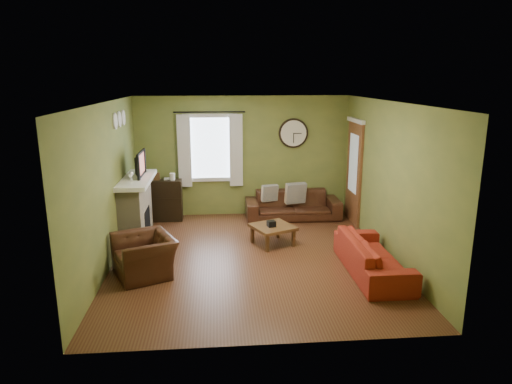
{
  "coord_description": "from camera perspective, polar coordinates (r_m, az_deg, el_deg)",
  "views": [
    {
      "loc": [
        -0.56,
        -7.21,
        2.98
      ],
      "look_at": [
        0.1,
        0.4,
        1.05
      ],
      "focal_mm": 32.0,
      "sensor_mm": 36.0,
      "label": 1
    }
  ],
  "objects": [
    {
      "name": "tv",
      "position": [
        8.79,
        -14.64,
        3.06
      ],
      "size": [
        0.08,
        0.6,
        0.35
      ],
      "primitive_type": "imported",
      "rotation": [
        0.0,
        0.0,
        1.57
      ],
      "color": "black",
      "rests_on": "mantel"
    },
    {
      "name": "wall_left",
      "position": [
        7.61,
        -18.05,
        0.71
      ],
      "size": [
        0.0,
        5.2,
        2.6
      ],
      "primitive_type": "cube",
      "color": "olive",
      "rests_on": "ground"
    },
    {
      "name": "ceiling",
      "position": [
        7.24,
        -0.53,
        11.17
      ],
      "size": [
        4.6,
        5.2,
        0.0
      ],
      "primitive_type": "cube",
      "color": "white",
      "rests_on": "ground"
    },
    {
      "name": "wine_glass_b",
      "position": [
        8.24,
        -15.27,
        1.75
      ],
      "size": [
        0.07,
        0.07,
        0.2
      ],
      "primitive_type": null,
      "color": "white",
      "rests_on": "mantel"
    },
    {
      "name": "wall_right",
      "position": [
        7.94,
        16.3,
        1.38
      ],
      "size": [
        0.0,
        5.2,
        2.6
      ],
      "primitive_type": "cube",
      "color": "olive",
      "rests_on": "ground"
    },
    {
      "name": "firebox",
      "position": [
        8.88,
        -13.48,
        -3.79
      ],
      "size": [
        0.04,
        0.6,
        0.55
      ],
      "primitive_type": "cube",
      "color": "black",
      "rests_on": "fireplace"
    },
    {
      "name": "mantel",
      "position": [
        8.69,
        -14.84,
        1.48
      ],
      "size": [
        0.58,
        1.6,
        0.08
      ],
      "primitive_type": "cube",
      "color": "white",
      "rests_on": "fireplace"
    },
    {
      "name": "wall_back",
      "position": [
        9.97,
        -1.66,
        4.47
      ],
      "size": [
        4.6,
        0.0,
        2.6
      ],
      "primitive_type": "cube",
      "color": "olive",
      "rests_on": "ground"
    },
    {
      "name": "wall_front",
      "position": [
        4.94,
        1.84,
        -5.71
      ],
      "size": [
        4.6,
        0.0,
        2.6
      ],
      "primitive_type": "cube",
      "color": "olive",
      "rests_on": "ground"
    },
    {
      "name": "pillow_right",
      "position": [
        9.86,
        4.97,
        -0.15
      ],
      "size": [
        0.47,
        0.23,
        0.45
      ],
      "primitive_type": "cube",
      "rotation": [
        0.0,
        0.0,
        0.22
      ],
      "color": "gray",
      "rests_on": "sofa_brown"
    },
    {
      "name": "armchair",
      "position": [
        7.3,
        -13.77,
        -7.73
      ],
      "size": [
        1.15,
        1.21,
        0.62
      ],
      "primitive_type": "imported",
      "rotation": [
        0.0,
        0.0,
        -1.15
      ],
      "color": "#391D12",
      "rests_on": "floor"
    },
    {
      "name": "curtain_rod",
      "position": [
        9.72,
        -5.85,
        9.91
      ],
      "size": [
        0.03,
        0.03,
        1.5
      ],
      "primitive_type": "cylinder",
      "color": "black",
      "rests_on": "wall_back"
    },
    {
      "name": "curtain_left",
      "position": [
        9.84,
        -8.95,
        5.05
      ],
      "size": [
        0.28,
        0.04,
        1.55
      ],
      "primitive_type": "cube",
      "color": "silver",
      "rests_on": "wall_back"
    },
    {
      "name": "medallion_right",
      "position": [
        8.91,
        -16.27,
        8.92
      ],
      "size": [
        0.28,
        0.28,
        0.03
      ],
      "primitive_type": "cylinder",
      "color": "white",
      "rests_on": "wall_left"
    },
    {
      "name": "wine_glass_a",
      "position": [
        8.12,
        -15.42,
        1.52
      ],
      "size": [
        0.06,
        0.06,
        0.18
      ],
      "primitive_type": null,
      "color": "white",
      "rests_on": "mantel"
    },
    {
      "name": "wall_clock",
      "position": [
        9.97,
        4.71,
        7.33
      ],
      "size": [
        0.64,
        0.06,
        0.64
      ],
      "primitive_type": null,
      "color": "white",
      "rests_on": "wall_back"
    },
    {
      "name": "door",
      "position": [
        9.69,
        12.15,
        2.36
      ],
      "size": [
        0.05,
        0.9,
        2.1
      ],
      "primitive_type": "cube",
      "color": "brown",
      "rests_on": "floor"
    },
    {
      "name": "curtain_right",
      "position": [
        9.82,
        -2.51,
        5.2
      ],
      "size": [
        0.28,
        0.04,
        1.55
      ],
      "primitive_type": "cube",
      "color": "silver",
      "rests_on": "wall_back"
    },
    {
      "name": "floor",
      "position": [
        7.82,
        -0.48,
        -8.22
      ],
      "size": [
        4.6,
        5.2,
        0.0
      ],
      "primitive_type": "cube",
      "color": "#522E1B",
      "rests_on": "ground"
    },
    {
      "name": "pillow_left",
      "position": [
        9.84,
        1.72,
        -0.13
      ],
      "size": [
        0.37,
        0.2,
        0.36
      ],
      "primitive_type": "cube",
      "rotation": [
        0.0,
        0.0,
        0.28
      ],
      "color": "gray",
      "rests_on": "sofa_brown"
    },
    {
      "name": "tissue_box",
      "position": [
        8.23,
        1.92,
        -4.09
      ],
      "size": [
        0.17,
        0.17,
        0.11
      ],
      "primitive_type": "cube",
      "rotation": [
        0.0,
        0.0,
        0.25
      ],
      "color": "black",
      "rests_on": "coffee_table"
    },
    {
      "name": "sofa_red",
      "position": [
        7.38,
        14.38,
        -7.76
      ],
      "size": [
        0.75,
        1.91,
        0.56
      ],
      "primitive_type": "imported",
      "rotation": [
        0.0,
        0.0,
        1.57
      ],
      "color": "maroon",
      "rests_on": "floor"
    },
    {
      "name": "book",
      "position": [
        9.82,
        -11.46,
        2.02
      ],
      "size": [
        0.18,
        0.23,
        0.02
      ],
      "primitive_type": "imported",
      "rotation": [
        0.0,
        0.0,
        0.1
      ],
      "color": "brown",
      "rests_on": "bookshelf"
    },
    {
      "name": "sofa_brown",
      "position": [
        9.9,
        4.61,
        -1.62
      ],
      "size": [
        2.02,
        0.79,
        0.59
      ],
      "primitive_type": "imported",
      "color": "#391D12",
      "rests_on": "floor"
    },
    {
      "name": "window_pane",
      "position": [
        9.9,
        -5.73,
        5.51
      ],
      "size": [
        1.0,
        0.02,
        1.3
      ],
      "primitive_type": null,
      "color": "silver",
      "rests_on": "wall_back"
    },
    {
      "name": "tv_screen",
      "position": [
        8.77,
        -14.15,
        3.43
      ],
      "size": [
        0.02,
        0.62,
        0.36
      ],
      "primitive_type": "cube",
      "color": "#994C3F",
      "rests_on": "mantel"
    },
    {
      "name": "bookshelf",
      "position": [
        9.86,
        -11.36,
        -1.03
      ],
      "size": [
        0.74,
        0.31,
        0.88
      ],
      "primitive_type": null,
      "color": "black",
      "rests_on": "floor"
    },
    {
      "name": "coffee_table",
      "position": [
        8.35,
        2.1,
        -5.4
      ],
      "size": [
        0.9,
        0.9,
        0.36
      ],
      "primitive_type": null,
      "rotation": [
        0.0,
        0.0,
        0.42
      ],
      "color": "brown",
      "rests_on": "floor"
    },
    {
      "name": "medallion_left",
      "position": [
        8.23,
        -17.19,
        8.46
      ],
      "size": [
        0.28,
        0.28,
        0.03
      ],
      "primitive_type": "cylinder",
      "color": "white",
      "rests_on": "wall_left"
    },
    {
      "name": "medallion_mid",
      "position": [
        8.57,
        -16.71,
        8.7
      ],
      "size": [
        0.28,
        0.28,
        0.03
      ],
      "primitive_type": "cylinder",
      "color": "white",
      "rests_on": "wall_left"
    },
    {
      "name": "fireplace",
      "position": [
        8.84,
        -14.79,
        -2.26
      ],
      "size": [
        0.4,
        1.4,
        1.1
      ],
      "primitive_type": "cube",
      "color": "tan",
      "rests_on": "floor"
    }
  ]
}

